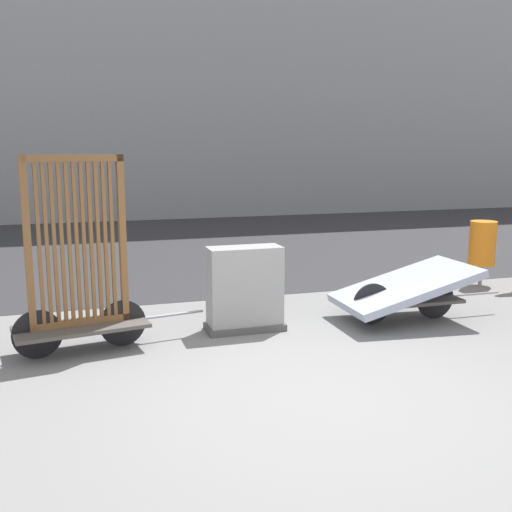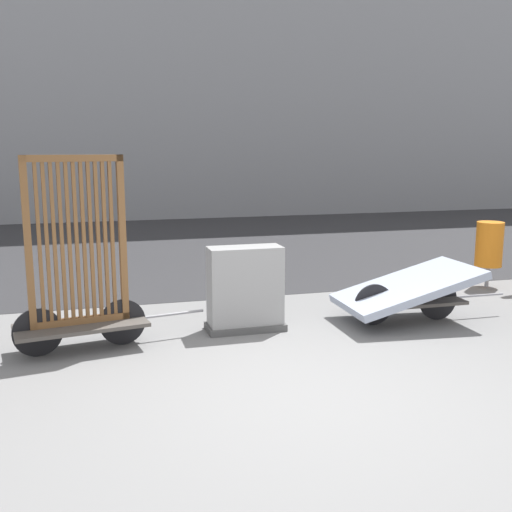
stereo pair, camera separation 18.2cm
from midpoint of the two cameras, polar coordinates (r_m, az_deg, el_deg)
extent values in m
plane|color=slate|center=(5.41, 6.24, -13.07)|extent=(60.00, 60.00, 0.00)
cube|color=#2D2D30|center=(13.36, -7.34, 1.01)|extent=(56.00, 9.90, 0.01)
cube|color=#4C4742|center=(6.65, -15.55, -6.38)|extent=(1.44, 0.83, 0.04)
cylinder|color=black|center=(6.74, -11.83, -6.18)|extent=(0.51, 0.12, 0.51)
cylinder|color=black|center=(6.60, -19.34, -6.90)|extent=(0.51, 0.12, 0.51)
cylinder|color=gray|center=(6.89, -7.07, -5.50)|extent=(0.69, 0.15, 0.03)
cube|color=brown|center=(6.64, -15.57, -5.93)|extent=(1.02, 0.24, 0.07)
cube|color=brown|center=(6.39, -16.32, 8.93)|extent=(1.02, 0.24, 0.07)
cube|color=brown|center=(6.40, -20.14, 1.04)|extent=(0.08, 0.08, 1.77)
cube|color=brown|center=(6.55, -11.82, 1.66)|extent=(0.08, 0.08, 1.77)
cube|color=brown|center=(6.41, -19.18, 1.11)|extent=(0.04, 0.05, 1.70)
cube|color=brown|center=(6.42, -18.53, 1.16)|extent=(0.04, 0.05, 1.70)
cube|color=brown|center=(6.42, -17.88, 1.21)|extent=(0.04, 0.05, 1.70)
cube|color=brown|center=(6.43, -17.23, 1.26)|extent=(0.04, 0.05, 1.70)
cube|color=brown|center=(6.44, -16.58, 1.31)|extent=(0.04, 0.05, 1.70)
cube|color=brown|center=(6.46, -15.94, 1.36)|extent=(0.04, 0.05, 1.70)
cube|color=brown|center=(6.47, -15.29, 1.40)|extent=(0.04, 0.05, 1.70)
cube|color=brown|center=(6.48, -14.65, 1.45)|extent=(0.04, 0.05, 1.70)
cube|color=brown|center=(6.50, -14.02, 1.50)|extent=(0.04, 0.05, 1.70)
cube|color=brown|center=(6.51, -13.38, 1.54)|extent=(0.04, 0.05, 1.70)
cube|color=brown|center=(6.53, -12.75, 1.59)|extent=(0.04, 0.05, 1.70)
cube|color=#4C4742|center=(7.67, 14.80, -4.14)|extent=(1.36, 0.62, 0.04)
cylinder|color=black|center=(7.90, 17.59, -4.02)|extent=(0.51, 0.04, 0.51)
cylinder|color=black|center=(7.47, 11.84, -4.56)|extent=(0.51, 0.04, 0.51)
cylinder|color=gray|center=(8.22, 21.06, -3.53)|extent=(0.70, 0.04, 0.03)
cube|color=#9EA8BC|center=(7.63, 14.86, -2.87)|extent=(1.65, 1.06, 0.52)
cube|color=#4C4C4C|center=(7.17, -0.30, -6.73)|extent=(0.92, 0.42, 0.08)
cube|color=gray|center=(7.05, -0.30, -3.14)|extent=(0.86, 0.36, 1.00)
cylinder|color=gray|center=(10.00, 21.63, -1.83)|extent=(0.06, 0.06, 0.33)
cylinder|color=orange|center=(9.91, 21.83, 1.05)|extent=(0.40, 0.40, 0.69)
camera|label=1|loc=(0.09, -89.23, 0.14)|focal=42.00mm
camera|label=2|loc=(0.09, 90.77, -0.14)|focal=42.00mm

